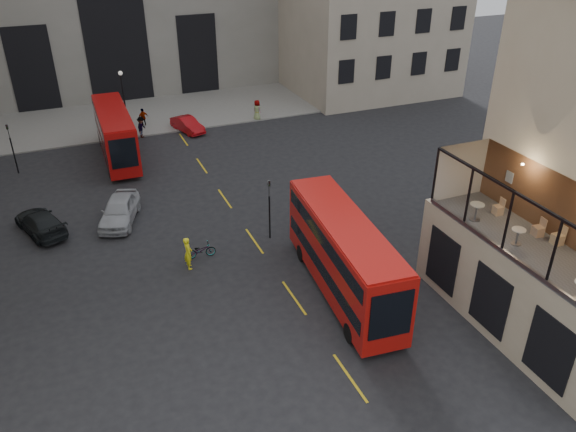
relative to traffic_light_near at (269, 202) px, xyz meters
name	(u,v)px	position (x,y,z in m)	size (l,w,h in m)	color
ground	(390,365)	(1.00, -12.00, -2.42)	(140.00, 140.00, 0.00)	black
host_frontage	(518,288)	(7.50, -12.00, -0.17)	(3.00, 11.00, 4.50)	#C6B494
cafe_floor	(528,245)	(7.50, -12.00, 2.12)	(3.00, 10.00, 0.10)	slate
pavement_far	(122,117)	(-5.00, 26.00, -2.36)	(40.00, 12.00, 0.12)	slate
traffic_light_near	(269,202)	(0.00, 0.00, 0.00)	(0.16, 0.20, 3.80)	black
traffic_light_far	(11,143)	(-14.00, 16.00, 0.00)	(0.16, 0.20, 3.80)	black
street_lamp_b	(125,105)	(-5.00, 22.00, -0.03)	(0.36, 0.36, 5.33)	black
bus_near	(344,253)	(1.50, -6.42, -0.07)	(3.40, 10.67, 4.19)	#B2100C
bus_far	(115,132)	(-6.65, 15.95, -0.21)	(2.41, 9.90, 3.94)	#A20C0B
car_a	(119,210)	(-7.98, 5.53, -1.61)	(1.92, 4.76, 1.62)	#A3A5AB
car_b	(188,125)	(-0.16, 19.78, -1.78)	(1.36, 3.89, 1.28)	#A40A0F
car_c	(40,222)	(-12.61, 6.01, -1.75)	(1.90, 4.68, 1.36)	black
bicycle	(201,250)	(-4.37, -0.47, -1.98)	(0.58, 1.68, 0.88)	gray
cyclist	(188,253)	(-5.24, -1.26, -1.47)	(0.69, 0.46, 1.90)	#FFF61A
pedestrian_b	(142,127)	(-4.10, 19.97, -1.52)	(1.18, 0.68, 1.82)	gray
pedestrian_c	(143,118)	(-3.51, 22.58, -1.58)	(0.99, 0.41, 1.69)	gray
pedestrian_d	(257,110)	(6.57, 20.35, -1.48)	(0.92, 0.60, 1.89)	gray
cafe_table_mid	(518,234)	(7.03, -11.75, 2.67)	(0.60, 0.60, 0.75)	silver
cafe_table_far	(477,209)	(6.78, -9.32, 2.73)	(0.67, 0.67, 0.83)	beige
cafe_chair_b	(558,239)	(8.67, -12.43, 2.44)	(0.46, 0.46, 0.89)	tan
cafe_chair_c	(538,230)	(8.42, -11.55, 2.43)	(0.46, 0.46, 0.85)	tan
cafe_chair_d	(498,209)	(8.14, -9.28, 2.42)	(0.44, 0.44, 0.82)	tan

